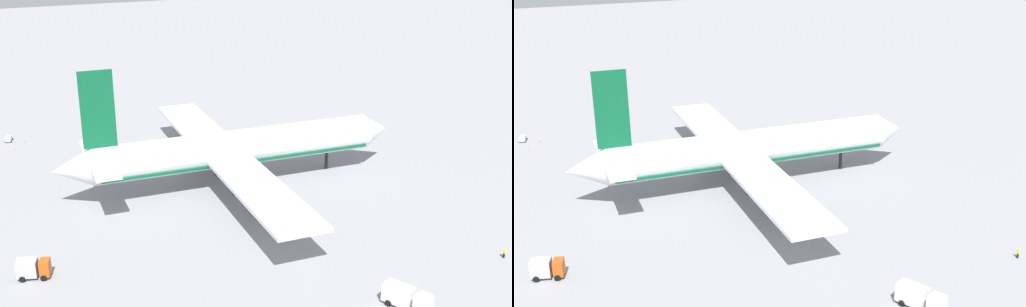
{
  "view_description": "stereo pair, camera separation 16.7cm",
  "coord_description": "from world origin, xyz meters",
  "views": [
    {
      "loc": [
        -46.17,
        -108.11,
        49.35
      ],
      "look_at": [
        2.12,
        -3.92,
        7.07
      ],
      "focal_mm": 44.74,
      "sensor_mm": 36.0,
      "label": 1
    },
    {
      "loc": [
        -46.02,
        -108.18,
        49.35
      ],
      "look_at": [
        2.12,
        -3.92,
        7.07
      ],
      "focal_mm": 44.74,
      "sensor_mm": 36.0,
      "label": 2
    }
  ],
  "objects": [
    {
      "name": "service_truck_1",
      "position": [
        3.1,
        -49.84,
        1.65
      ],
      "size": [
        4.85,
        6.97,
        2.96
      ],
      "color": "white",
      "rests_on": "ground"
    },
    {
      "name": "traffic_cone_0",
      "position": [
        -38.69,
        38.46,
        0.28
      ],
      "size": [
        0.36,
        0.36,
        0.55
      ],
      "primitive_type": "cone",
      "color": "orange",
      "rests_on": "ground"
    },
    {
      "name": "ground_worker_0",
      "position": [
        25.37,
        -45.19,
        0.85
      ],
      "size": [
        0.44,
        0.44,
        1.67
      ],
      "color": "black",
      "rests_on": "ground"
    },
    {
      "name": "ground_plane",
      "position": [
        0.0,
        0.0,
        0.0
      ],
      "size": [
        600.0,
        600.0,
        0.0
      ],
      "primitive_type": "plane",
      "color": "gray"
    },
    {
      "name": "service_truck_0",
      "position": [
        -41.5,
        -20.69,
        1.65
      ],
      "size": [
        5.1,
        3.46,
        3.0
      ],
      "color": "#BF4C14",
      "rests_on": "ground"
    },
    {
      "name": "baggage_cart_0",
      "position": [
        -39.36,
        45.73,
        0.66
      ],
      "size": [
        2.1,
        3.39,
        1.19
      ],
      "color": "gray",
      "rests_on": "ground"
    },
    {
      "name": "traffic_cone_1",
      "position": [
        -35.92,
        43.39,
        0.28
      ],
      "size": [
        0.36,
        0.36,
        0.55
      ],
      "primitive_type": "cone",
      "color": "orange",
      "rests_on": "ground"
    },
    {
      "name": "airliner",
      "position": [
        -1.19,
        0.11,
        7.14
      ],
      "size": [
        69.34,
        73.23,
        24.9
      ],
      "color": "silver",
      "rests_on": "ground"
    }
  ]
}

